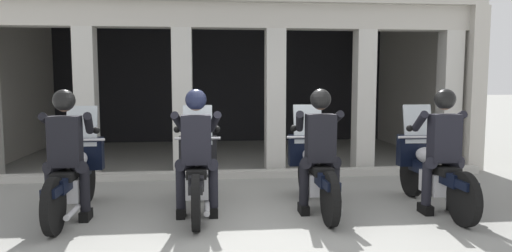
# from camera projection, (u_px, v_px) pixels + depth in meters

# --- Properties ---
(ground_plane) EXTENTS (80.00, 80.00, 0.00)m
(ground_plane) POSITION_uv_depth(u_px,v_px,m) (243.00, 171.00, 8.66)
(ground_plane) COLOR gray
(station_building) EXTENTS (9.48, 5.03, 3.20)m
(station_building) POSITION_uv_depth(u_px,v_px,m) (224.00, 65.00, 10.83)
(station_building) COLOR black
(station_building) RESTS_ON ground
(kerb_strip) EXTENTS (8.98, 0.24, 0.12)m
(kerb_strip) POSITION_uv_depth(u_px,v_px,m) (231.00, 174.00, 8.08)
(kerb_strip) COLOR #B7B5AD
(kerb_strip) RESTS_ON ground
(motorcycle_far_left) EXTENTS (0.62, 2.04, 1.35)m
(motorcycle_far_left) POSITION_uv_depth(u_px,v_px,m) (74.00, 175.00, 5.87)
(motorcycle_far_left) COLOR black
(motorcycle_far_left) RESTS_ON ground
(police_officer_far_left) EXTENTS (0.63, 0.61, 1.58)m
(police_officer_far_left) POSITION_uv_depth(u_px,v_px,m) (66.00, 144.00, 5.55)
(police_officer_far_left) COLOR black
(police_officer_far_left) RESTS_ON ground
(motorcycle_center_left) EXTENTS (0.62, 2.04, 1.35)m
(motorcycle_center_left) POSITION_uv_depth(u_px,v_px,m) (198.00, 172.00, 6.04)
(motorcycle_center_left) COLOR black
(motorcycle_center_left) RESTS_ON ground
(police_officer_center_left) EXTENTS (0.63, 0.61, 1.58)m
(police_officer_center_left) POSITION_uv_depth(u_px,v_px,m) (196.00, 142.00, 5.71)
(police_officer_center_left) COLOR black
(police_officer_center_left) RESTS_ON ground
(motorcycle_center_right) EXTENTS (0.62, 2.04, 1.35)m
(motorcycle_center_right) POSITION_uv_depth(u_px,v_px,m) (314.00, 170.00, 6.18)
(motorcycle_center_right) COLOR black
(motorcycle_center_right) RESTS_ON ground
(police_officer_center_right) EXTENTS (0.63, 0.61, 1.58)m
(police_officer_center_right) POSITION_uv_depth(u_px,v_px,m) (320.00, 140.00, 5.86)
(police_officer_center_right) COLOR black
(police_officer_center_right) RESTS_ON ground
(motorcycle_far_right) EXTENTS (0.62, 2.04, 1.35)m
(motorcycle_far_right) POSITION_uv_depth(u_px,v_px,m) (431.00, 170.00, 6.18)
(motorcycle_far_right) COLOR black
(motorcycle_far_right) RESTS_ON ground
(police_officer_far_right) EXTENTS (0.63, 0.61, 1.58)m
(police_officer_far_right) POSITION_uv_depth(u_px,v_px,m) (443.00, 140.00, 5.86)
(police_officer_far_right) COLOR black
(police_officer_far_right) RESTS_ON ground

